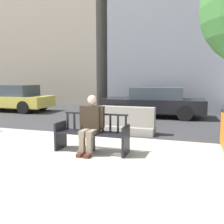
% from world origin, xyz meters
% --- Properties ---
extents(ground_plane, '(200.00, 200.00, 0.00)m').
position_xyz_m(ground_plane, '(0.00, 0.00, 0.00)').
color(ground_plane, '#ADA89E').
extents(street_asphalt, '(120.00, 12.00, 0.01)m').
position_xyz_m(street_asphalt, '(0.00, 8.70, 0.00)').
color(street_asphalt, '#333335').
rests_on(street_asphalt, ground).
extents(street_bench, '(1.70, 0.55, 0.88)m').
position_xyz_m(street_bench, '(0.62, 1.02, 0.40)').
color(street_bench, black).
rests_on(street_bench, ground).
extents(seated_person, '(0.58, 0.72, 1.31)m').
position_xyz_m(seated_person, '(0.62, 0.96, 0.69)').
color(seated_person, '#2D2319').
rests_on(seated_person, ground).
extents(jersey_barrier_centre, '(2.00, 0.68, 0.84)m').
position_xyz_m(jersey_barrier_centre, '(0.75, 3.20, 0.34)').
color(jersey_barrier_centre, gray).
rests_on(jersey_barrier_centre, ground).
extents(car_taxi_near, '(4.26, 2.01, 1.40)m').
position_xyz_m(car_taxi_near, '(-6.36, 6.74, 0.70)').
color(car_taxi_near, '#DBC64C').
rests_on(car_taxi_near, ground).
extents(car_sedan_far, '(4.57, 2.09, 1.33)m').
position_xyz_m(car_sedan_far, '(1.12, 7.03, 0.67)').
color(car_sedan_far, black).
rests_on(car_sedan_far, ground).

